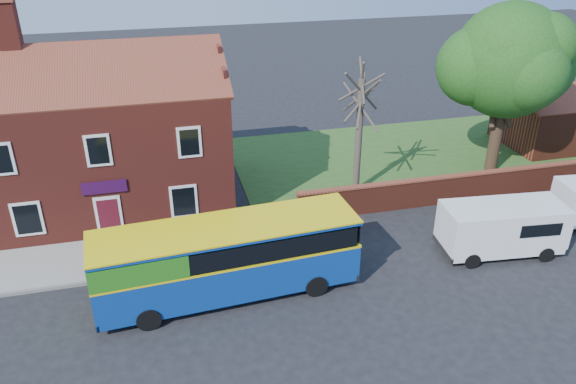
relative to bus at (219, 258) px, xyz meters
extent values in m
plane|color=black|center=(2.55, -1.95, -1.81)|extent=(120.00, 120.00, 0.00)
cube|color=gray|center=(-4.45, 3.80, -1.75)|extent=(18.00, 3.50, 0.12)
cube|color=slate|center=(-4.45, 2.05, -1.74)|extent=(18.00, 0.15, 0.14)
cube|color=#426B28|center=(15.55, 11.05, -1.79)|extent=(26.00, 12.00, 0.04)
cube|color=maroon|center=(-4.45, 9.55, 1.44)|extent=(12.00, 8.00, 6.50)
cube|color=maroon|center=(-4.45, 7.55, 5.69)|extent=(12.30, 4.08, 2.16)
cube|color=maroon|center=(-4.45, 11.55, 5.69)|extent=(12.30, 4.08, 2.16)
cube|color=maroon|center=(-7.85, 9.55, 7.59)|extent=(0.90, 0.90, 2.20)
cube|color=black|center=(-4.45, 5.52, 2.79)|extent=(1.10, 0.06, 1.50)
cube|color=#4C0F19|center=(-4.45, 5.50, -0.71)|extent=(0.95, 0.04, 2.10)
cube|color=silver|center=(-4.45, 5.52, -0.66)|extent=(1.20, 0.06, 2.30)
cube|color=#2F0B31|center=(-4.45, 5.49, 0.99)|extent=(2.00, 0.06, 0.60)
cube|color=maroon|center=(15.55, 5.05, -1.06)|extent=(22.00, 0.30, 1.50)
cube|color=maroon|center=(15.55, 5.05, -0.26)|extent=(22.00, 0.38, 0.10)
cube|color=maroon|center=(24.55, 11.05, -0.31)|extent=(8.00, 5.00, 3.00)
cube|color=maroon|center=(24.55, 12.30, 1.74)|extent=(8.20, 2.56, 1.24)
cube|color=navy|center=(0.34, 0.02, -0.62)|extent=(10.57, 3.31, 1.66)
cube|color=yellow|center=(0.34, 0.02, 0.21)|extent=(10.60, 3.33, 0.10)
cube|color=black|center=(0.34, 0.02, 0.71)|extent=(10.16, 3.30, 0.83)
cube|color=#2A7D1B|center=(-3.09, -0.21, 0.71)|extent=(3.72, 2.88, 0.88)
cube|color=navy|center=(0.34, 0.02, 1.27)|extent=(10.57, 3.31, 0.14)
cube|color=yellow|center=(0.34, 0.02, 1.35)|extent=(10.62, 3.35, 0.06)
cylinder|color=black|center=(-2.91, -1.42, -1.34)|extent=(0.95, 0.34, 0.94)
cylinder|color=black|center=(-3.07, 1.01, -1.34)|extent=(0.95, 0.34, 0.94)
cylinder|color=black|center=(3.75, -0.97, -1.34)|extent=(0.95, 0.34, 0.94)
cylinder|color=black|center=(3.58, 1.47, -1.34)|extent=(0.95, 0.34, 0.94)
cube|color=white|center=(12.78, 0.09, -0.45)|extent=(5.62, 2.70, 2.06)
cube|color=black|center=(15.21, -0.15, -0.12)|extent=(0.26, 1.85, 0.82)
cube|color=black|center=(15.45, -0.17, -1.37)|extent=(0.31, 2.17, 0.26)
cylinder|color=black|center=(10.95, -0.76, -1.45)|extent=(0.74, 0.29, 0.72)
cylinder|color=black|center=(11.15, 1.28, -1.45)|extent=(0.74, 0.29, 0.72)
cylinder|color=black|center=(14.41, -1.10, -1.45)|extent=(0.74, 0.29, 0.72)
cylinder|color=black|center=(14.61, 0.94, -1.45)|extent=(0.74, 0.29, 0.72)
cylinder|color=black|center=(18.04, 2.43, -1.48)|extent=(0.69, 0.29, 0.67)
cylinder|color=black|center=(17.47, 8.22, 0.22)|extent=(0.71, 0.71, 4.06)
sphere|color=#31611E|center=(17.47, 8.22, 4.82)|extent=(6.36, 6.36, 6.36)
sphere|color=#31611E|center=(19.33, 8.58, 4.29)|extent=(4.59, 4.59, 4.59)
sphere|color=#31611E|center=(15.80, 8.75, 4.46)|extent=(4.42, 4.42, 4.42)
cylinder|color=#4C4238|center=(8.57, 7.46, 1.41)|extent=(0.37, 0.37, 6.44)
cylinder|color=#4C4238|center=(8.57, 7.46, 3.71)|extent=(0.38, 3.14, 2.53)
cylinder|color=#4C4238|center=(8.57, 7.46, 3.48)|extent=(1.64, 2.32, 2.32)
cylinder|color=#4C4238|center=(8.57, 7.46, 3.94)|extent=(2.64, 1.21, 2.57)
camera|label=1|loc=(-1.86, -18.69, 12.42)|focal=35.00mm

